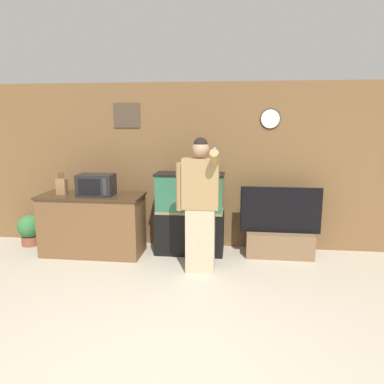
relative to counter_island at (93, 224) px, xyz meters
name	(u,v)px	position (x,y,z in m)	size (l,w,h in m)	color
ground_plane	(155,372)	(1.53, -2.60, -0.47)	(18.00, 18.00, 0.00)	#B2A893
wall_back_paneled	(197,166)	(1.53, 0.62, 0.84)	(10.00, 0.08, 2.60)	brown
counter_island	(93,224)	(0.00, 0.00, 0.00)	(1.55, 0.66, 0.93)	brown
microwave	(96,185)	(0.10, -0.05, 0.62)	(0.52, 0.33, 0.32)	black
knife_block	(62,186)	(-0.44, -0.04, 0.59)	(0.14, 0.11, 0.34)	olive
aquarium_on_stand	(190,214)	(1.46, 0.22, 0.16)	(1.03, 0.44, 1.25)	black
tv_on_stand	(280,236)	(2.82, 0.24, -0.16)	(1.20, 0.40, 1.06)	brown
person_standing	(200,204)	(1.68, -0.49, 0.48)	(0.57, 0.43, 1.81)	#BCAD89
potted_plant	(30,229)	(-1.18, 0.26, -0.20)	(0.38, 0.38, 0.50)	brown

